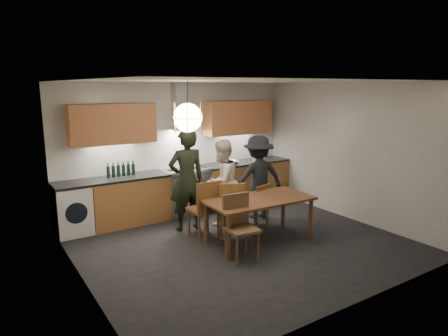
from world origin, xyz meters
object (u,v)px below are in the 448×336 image
person_right (258,177)px  person_left (187,180)px  chair_back_left (206,206)px  wine_bottles (121,169)px  stock_pot (256,157)px  dining_table (259,203)px  chair_front (239,222)px  mixing_bowl (232,162)px  person_mid (222,182)px

person_right → person_left: bearing=5.6°
chair_back_left → person_right: person_right is taller
person_right → wine_bottles: bearing=-13.9°
person_left → wine_bottles: 1.29m
stock_pot → chair_back_left: bearing=-145.4°
dining_table → stock_pot: (1.52, 2.08, 0.32)m
chair_front → mixing_bowl: 2.74m
chair_back_left → person_left: person_left is taller
chair_front → mixing_bowl: (1.44, 2.30, 0.38)m
person_left → stock_pot: person_left is taller
chair_front → person_mid: (0.60, 1.43, 0.24)m
person_right → stock_pot: 1.34m
dining_table → mixing_bowl: size_ratio=6.26×
chair_back_left → stock_pot: stock_pot is taller
chair_back_left → stock_pot: size_ratio=5.20×
dining_table → person_left: size_ratio=0.98×
chair_back_left → person_left: size_ratio=0.55×
chair_back_left → mixing_bowl: size_ratio=3.54×
person_right → wine_bottles: size_ratio=3.01×
person_mid → wine_bottles: size_ratio=2.95×
dining_table → chair_front: 0.72m
wine_bottles → stock_pot: bearing=-0.5°
dining_table → mixing_bowl: mixing_bowl is taller
dining_table → chair_back_left: (-0.67, 0.57, -0.07)m
person_mid → mixing_bowl: (0.83, 0.87, 0.15)m
dining_table → person_right: 1.25m
chair_front → wine_bottles: (-0.95, 2.44, 0.48)m
person_left → person_right: bearing=179.0°
dining_table → person_mid: (-0.02, 1.10, 0.14)m
mixing_bowl → stock_pot: bearing=8.3°
person_left → mixing_bowl: bearing=-146.6°
wine_bottles → chair_front: bearing=-68.8°
dining_table → chair_front: bearing=-150.0°
chair_front → stock_pot: stock_pot is taller
person_left → person_right: 1.48m
person_left → mixing_bowl: (1.53, 0.82, 0.03)m
chair_front → person_left: bearing=99.7°
chair_front → person_left: size_ratio=0.53×
chair_back_left → person_mid: size_ratio=0.64×
chair_back_left → person_mid: (0.64, 0.53, 0.21)m
wine_bottles → chair_back_left: bearing=-59.5°
mixing_bowl → chair_front: bearing=-122.0°
chair_back_left → dining_table: bearing=140.9°
person_mid → wine_bottles: bearing=-54.0°
chair_front → stock_pot: bearing=54.5°
person_mid → stock_pot: (1.54, 0.98, 0.18)m
chair_front → mixing_bowl: bearing=64.2°
dining_table → person_right: size_ratio=1.11×
person_left → person_mid: person_left is taller
person_mid → wine_bottles: person_mid is taller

